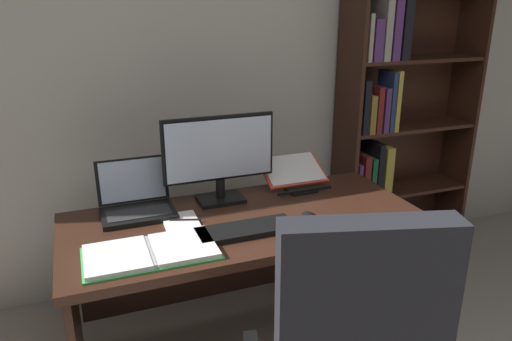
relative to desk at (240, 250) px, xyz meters
The scene contains 11 objects.
wall_back 1.16m from the desk, 82.26° to the left, with size 5.69×0.12×2.73m, color beige.
desk is the anchor object (origin of this frame).
bookshelf 1.49m from the desk, 25.28° to the left, with size 0.93×0.29×2.19m.
monitor 0.45m from the desk, 105.21° to the left, with size 0.54×0.16×0.42m.
laptop 0.54m from the desk, 159.47° to the left, with size 0.33×0.30×0.23m.
keyboard 0.30m from the desk, 101.91° to the right, with size 0.42×0.15×0.02m, color black.
computer_mouse 0.40m from the desk, 39.37° to the right, with size 0.06×0.10×0.04m, color black.
reading_stand_with_book 0.52m from the desk, 30.74° to the left, with size 0.33×0.28×0.14m.
open_binder 0.56m from the desk, 150.16° to the right, with size 0.51×0.28×0.02m.
notepad 0.35m from the desk, behind, with size 0.15×0.21×0.01m, color white.
pen 0.34m from the desk, behind, with size 0.01×0.01×0.14m, color black.
Camera 1 is at (-0.78, -0.42, 1.65)m, focal length 34.04 mm.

